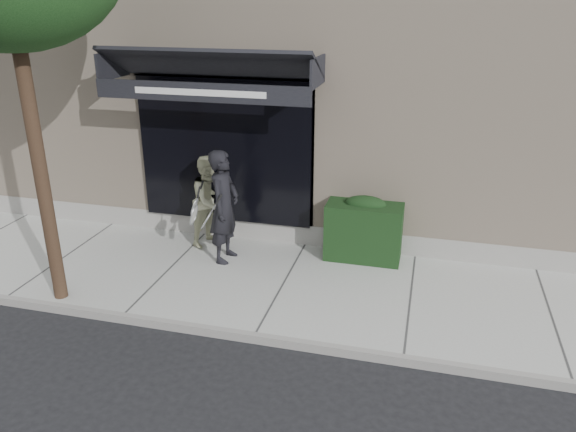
# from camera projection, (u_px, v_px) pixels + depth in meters

# --- Properties ---
(ground) EXTENTS (80.00, 80.00, 0.00)m
(ground) POSITION_uv_depth(u_px,v_px,m) (284.00, 289.00, 9.08)
(ground) COLOR black
(ground) RESTS_ON ground
(sidewalk) EXTENTS (20.00, 3.00, 0.12)m
(sidewalk) POSITION_uv_depth(u_px,v_px,m) (284.00, 285.00, 9.06)
(sidewalk) COLOR #A0A19B
(sidewalk) RESTS_ON ground
(curb) EXTENTS (20.00, 0.10, 0.14)m
(curb) POSITION_uv_depth(u_px,v_px,m) (255.00, 338.00, 7.66)
(curb) COLOR gray
(curb) RESTS_ON ground
(building_facade) EXTENTS (14.30, 8.04, 5.64)m
(building_facade) POSITION_uv_depth(u_px,v_px,m) (341.00, 76.00, 12.53)
(building_facade) COLOR beige
(building_facade) RESTS_ON ground
(hedge) EXTENTS (1.30, 0.70, 1.14)m
(hedge) POSITION_uv_depth(u_px,v_px,m) (364.00, 229.00, 9.71)
(hedge) COLOR black
(hedge) RESTS_ON sidewalk
(pedestrian_front) EXTENTS (0.79, 0.87, 1.96)m
(pedestrian_front) POSITION_uv_depth(u_px,v_px,m) (224.00, 207.00, 9.47)
(pedestrian_front) COLOR black
(pedestrian_front) RESTS_ON sidewalk
(pedestrian_back) EXTENTS (0.88, 0.99, 1.67)m
(pedestrian_back) POSITION_uv_depth(u_px,v_px,m) (210.00, 201.00, 10.17)
(pedestrian_back) COLOR beige
(pedestrian_back) RESTS_ON sidewalk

